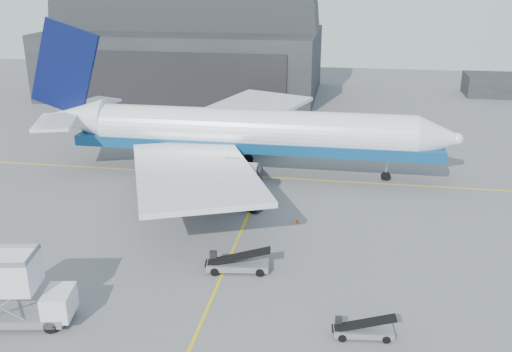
% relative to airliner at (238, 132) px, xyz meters
% --- Properties ---
extents(ground, '(200.00, 200.00, 0.00)m').
position_rel_airliner_xyz_m(ground, '(3.41, -21.24, -4.97)').
color(ground, '#565659').
rests_on(ground, ground).
extents(taxi_lines, '(80.00, 42.12, 0.02)m').
position_rel_airliner_xyz_m(taxi_lines, '(3.41, -8.57, -4.96)').
color(taxi_lines, gold).
rests_on(taxi_lines, ground).
extents(hangar, '(50.00, 28.30, 28.00)m').
position_rel_airliner_xyz_m(hangar, '(-18.59, 43.71, 4.57)').
color(hangar, black).
rests_on(hangar, ground).
extents(distant_bldg_a, '(14.00, 8.00, 4.00)m').
position_rel_airliner_xyz_m(distant_bldg_a, '(41.41, 50.76, -4.97)').
color(distant_bldg_a, black).
rests_on(distant_bldg_a, ground).
extents(airliner, '(50.63, 49.09, 17.77)m').
position_rel_airliner_xyz_m(airliner, '(0.00, 0.00, 0.00)').
color(airliner, white).
rests_on(airliner, ground).
extents(catering_truck, '(7.63, 3.89, 5.00)m').
position_rel_airliner_xyz_m(catering_truck, '(-9.05, -32.63, -2.44)').
color(catering_truck, gray).
rests_on(catering_truck, ground).
extents(pushback_tug, '(4.13, 3.06, 1.71)m').
position_rel_airliner_xyz_m(pushback_tug, '(2.97, -10.47, -4.33)').
color(pushback_tug, black).
rests_on(pushback_tug, ground).
extents(belt_loader_a, '(5.34, 2.39, 2.00)m').
position_rel_airliner_xyz_m(belt_loader_a, '(4.46, -23.22, -4.35)').
color(belt_loader_a, gray).
rests_on(belt_loader_a, ground).
extents(belt_loader_b, '(4.23, 1.81, 1.59)m').
position_rel_airliner_xyz_m(belt_loader_b, '(14.30, -30.38, -4.48)').
color(belt_loader_b, gray).
rests_on(belt_loader_b, ground).
extents(traffic_cone, '(0.33, 0.33, 0.48)m').
position_rel_airliner_xyz_m(traffic_cone, '(8.36, -13.25, -4.74)').
color(traffic_cone, red).
rests_on(traffic_cone, ground).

